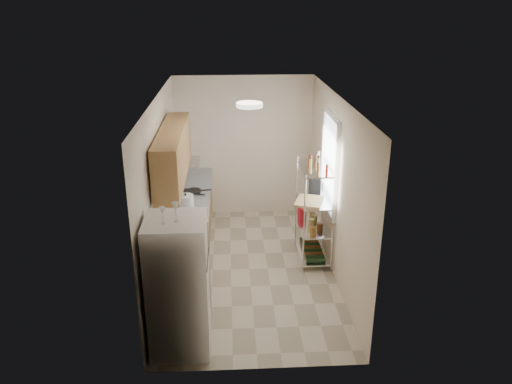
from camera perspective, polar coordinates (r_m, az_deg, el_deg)
room at (r=7.12m, az=-0.82°, el=0.33°), size 2.52×4.42×2.62m
counter_run at (r=7.87m, az=-7.64°, el=-4.45°), size 0.63×3.51×0.90m
upper_cabinets at (r=7.08m, az=-9.45°, el=4.30°), size 0.33×2.20×0.72m
range_hood at (r=7.96m, az=-8.32°, el=3.08°), size 0.50×0.60×0.12m
window at (r=7.51m, az=8.45°, el=3.24°), size 0.06×1.00×1.46m
bakers_rack at (r=7.56m, az=6.72°, el=-0.08°), size 0.45×0.90×1.73m
ceiling_dome at (r=6.48m, az=-0.76°, el=9.94°), size 0.34×0.34×0.05m
refrigerator at (r=5.78m, az=-8.81°, el=-10.54°), size 0.67×0.67×1.63m
wine_glass_a at (r=5.30m, az=-10.63°, el=-2.65°), size 0.07×0.07×0.19m
wine_glass_b at (r=5.32m, az=-9.15°, el=-2.27°), size 0.08×0.08×0.22m
rice_cooker at (r=7.55m, az=-8.04°, el=-1.08°), size 0.24×0.24×0.20m
frying_pan_large at (r=8.09m, az=-7.91°, el=-0.09°), size 0.36×0.36×0.05m
frying_pan_small at (r=8.16m, az=-7.11°, el=0.11°), size 0.26×0.26×0.05m
cutting_board at (r=7.45m, az=6.10°, el=-1.07°), size 0.51×0.58×0.03m
espresso_machine at (r=7.87m, az=6.75°, el=1.10°), size 0.18×0.25×0.28m
storage_bag at (r=8.02m, az=5.28°, el=-2.33°), size 0.12×0.16×0.17m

